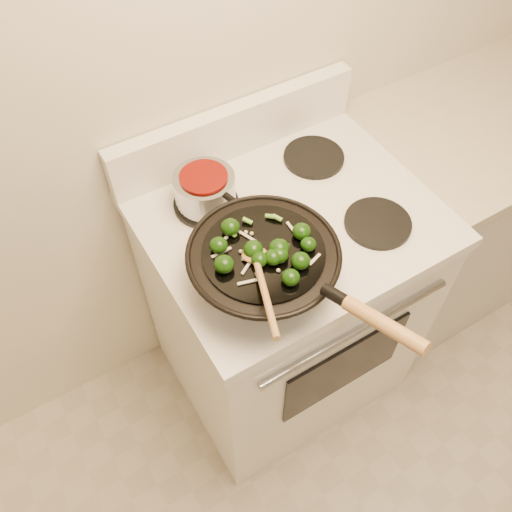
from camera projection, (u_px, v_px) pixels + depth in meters
stove at (283, 302)px, 1.83m from camera, size 0.78×0.67×1.08m
counter_unit at (447, 212)px, 2.10m from camera, size 0.89×0.62×0.91m
wok at (265, 265)px, 1.28m from camera, size 0.36×0.59×0.20m
stirfry at (266, 250)px, 1.22m from camera, size 0.25×0.23×0.04m
wooden_spoon at (260, 276)px, 1.17m from camera, size 0.13×0.27×0.07m
saucepan at (205, 190)px, 1.45m from camera, size 0.17×0.26×0.10m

